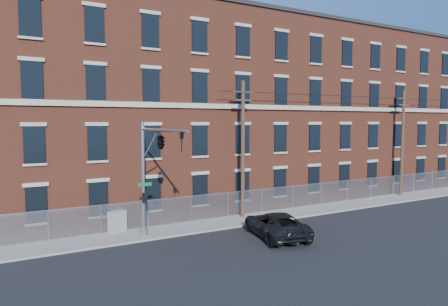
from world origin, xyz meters
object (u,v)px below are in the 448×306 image
at_px(pickup_truck, 276,225).
at_px(utility_pole_near, 243,147).
at_px(utility_cabinet, 117,222).
at_px(traffic_signal_mast, 156,153).

bearing_deg(pickup_truck, utility_pole_near, -86.75).
bearing_deg(utility_pole_near, pickup_truck, -99.86).
distance_m(pickup_truck, utility_cabinet, 10.05).
bearing_deg(utility_pole_near, utility_cabinet, 177.52).
relative_size(traffic_signal_mast, utility_cabinet, 5.07).
height_order(traffic_signal_mast, pickup_truck, traffic_signal_mast).
height_order(pickup_truck, utility_cabinet, pickup_truck).
height_order(utility_pole_near, utility_cabinet, utility_pole_near).
bearing_deg(traffic_signal_mast, utility_cabinet, 108.05).
bearing_deg(traffic_signal_mast, utility_pole_near, 23.14).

